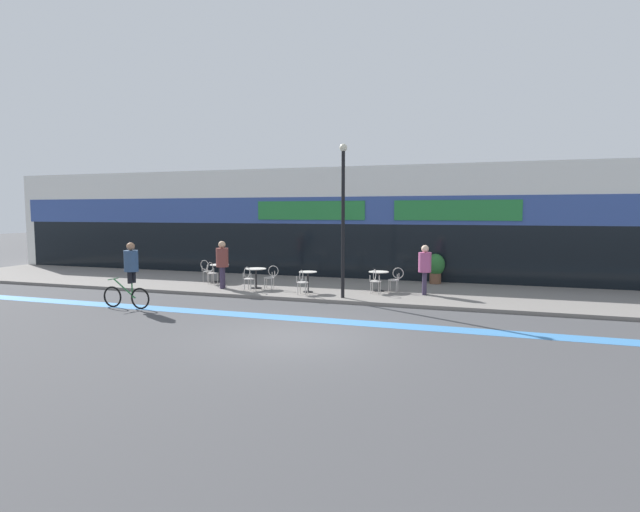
% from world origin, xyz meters
% --- Properties ---
extents(ground_plane, '(120.00, 120.00, 0.00)m').
position_xyz_m(ground_plane, '(0.00, 0.00, 0.00)').
color(ground_plane, '#424244').
extents(sidewalk_slab, '(40.00, 5.50, 0.12)m').
position_xyz_m(sidewalk_slab, '(0.00, 7.25, 0.06)').
color(sidewalk_slab, slate).
rests_on(sidewalk_slab, ground).
extents(storefront_facade, '(40.00, 4.06, 5.04)m').
position_xyz_m(storefront_facade, '(0.00, 11.96, 2.51)').
color(storefront_facade, silver).
rests_on(storefront_facade, ground).
extents(bike_lane_stripe, '(36.00, 0.70, 0.01)m').
position_xyz_m(bike_lane_stripe, '(0.00, 1.91, 0.00)').
color(bike_lane_stripe, '#3D7AB7').
rests_on(bike_lane_stripe, ground).
extents(bistro_table_0, '(0.79, 0.79, 0.74)m').
position_xyz_m(bistro_table_0, '(-6.19, 7.10, 0.66)').
color(bistro_table_0, black).
rests_on(bistro_table_0, sidewalk_slab).
extents(bistro_table_1, '(0.79, 0.79, 0.77)m').
position_xyz_m(bistro_table_1, '(-3.98, 6.02, 0.68)').
color(bistro_table_1, black).
rests_on(bistro_table_1, sidewalk_slab).
extents(bistro_table_2, '(0.66, 0.66, 0.76)m').
position_xyz_m(bistro_table_2, '(-1.77, 5.77, 0.66)').
color(bistro_table_2, black).
rests_on(bistro_table_2, sidewalk_slab).
extents(bistro_table_3, '(0.74, 0.74, 0.73)m').
position_xyz_m(bistro_table_3, '(0.64, 6.84, 0.65)').
color(bistro_table_3, black).
rests_on(bistro_table_3, sidewalk_slab).
extents(cafe_chair_0_near, '(0.43, 0.59, 0.90)m').
position_xyz_m(cafe_chair_0_near, '(-6.19, 6.48, 0.64)').
color(cafe_chair_0_near, '#B7B2AD').
rests_on(cafe_chair_0_near, sidewalk_slab).
extents(cafe_chair_0_side, '(0.59, 0.44, 0.90)m').
position_xyz_m(cafe_chair_0_side, '(-6.81, 7.11, 0.64)').
color(cafe_chair_0_side, '#B7B2AD').
rests_on(cafe_chair_0_side, sidewalk_slab).
extents(cafe_chair_1_near, '(0.44, 0.59, 0.90)m').
position_xyz_m(cafe_chair_1_near, '(-3.99, 5.40, 0.64)').
color(cafe_chair_1_near, '#B7B2AD').
rests_on(cafe_chair_1_near, sidewalk_slab).
extents(cafe_chair_1_side, '(0.60, 0.45, 0.90)m').
position_xyz_m(cafe_chair_1_side, '(-3.36, 6.03, 0.64)').
color(cafe_chair_1_side, '#B7B2AD').
rests_on(cafe_chair_1_side, sidewalk_slab).
extents(cafe_chair_2_near, '(0.43, 0.59, 0.90)m').
position_xyz_m(cafe_chair_2_near, '(-1.76, 5.14, 0.64)').
color(cafe_chair_2_near, '#B7B2AD').
rests_on(cafe_chair_2_near, sidewalk_slab).
extents(cafe_chair_3_near, '(0.40, 0.58, 0.90)m').
position_xyz_m(cafe_chair_3_near, '(0.64, 6.22, 0.64)').
color(cafe_chair_3_near, '#B7B2AD').
rests_on(cafe_chair_3_near, sidewalk_slab).
extents(cafe_chair_3_side, '(0.58, 0.41, 0.90)m').
position_xyz_m(cafe_chair_3_side, '(1.26, 6.84, 0.64)').
color(cafe_chair_3_side, '#B7B2AD').
rests_on(cafe_chair_3_side, sidewalk_slab).
extents(planter_pot, '(0.75, 0.75, 1.23)m').
position_xyz_m(planter_pot, '(2.45, 9.50, 0.81)').
color(planter_pot, brown).
rests_on(planter_pot, sidewalk_slab).
extents(lamp_post, '(0.26, 0.26, 5.20)m').
position_xyz_m(lamp_post, '(-0.24, 5.03, 3.12)').
color(lamp_post, black).
rests_on(lamp_post, sidewalk_slab).
extents(cyclist_0, '(1.74, 0.48, 2.10)m').
position_xyz_m(cyclist_0, '(-6.25, 1.65, 1.22)').
color(cyclist_0, black).
rests_on(cyclist_0, ground).
extents(pedestrian_near_end, '(0.56, 0.56, 1.82)m').
position_xyz_m(pedestrian_near_end, '(-5.21, 5.62, 1.20)').
color(pedestrian_near_end, '#382D47').
rests_on(pedestrian_near_end, sidewalk_slab).
extents(pedestrian_far_end, '(0.52, 0.52, 1.77)m').
position_xyz_m(pedestrian_far_end, '(2.34, 6.58, 1.17)').
color(pedestrian_far_end, '#382D47').
rests_on(pedestrian_far_end, sidewalk_slab).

